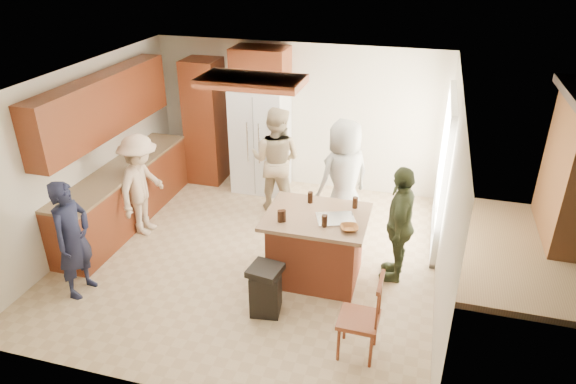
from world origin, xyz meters
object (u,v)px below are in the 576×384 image
(person_counter, at_px, (141,185))
(spindle_chair, at_px, (361,320))
(kitchen_island, at_px, (316,246))
(trash_bin, at_px, (266,289))
(person_side_right, at_px, (400,224))
(person_behind_left, at_px, (276,160))
(refrigerator, at_px, (261,140))
(person_behind_right, at_px, (344,178))
(person_front_left, at_px, (73,239))

(person_counter, xyz_separation_m, spindle_chair, (3.49, -1.68, -0.32))
(person_counter, distance_m, kitchen_island, 2.78)
(kitchen_island, distance_m, trash_bin, 0.95)
(person_side_right, bearing_deg, kitchen_island, -71.51)
(person_behind_left, xyz_separation_m, refrigerator, (-0.48, 0.69, 0.04))
(person_side_right, relative_size, kitchen_island, 1.23)
(trash_bin, xyz_separation_m, spindle_chair, (1.17, -0.39, 0.13))
(person_behind_right, bearing_deg, kitchen_island, 40.27)
(person_front_left, distance_m, person_side_right, 4.02)
(person_front_left, distance_m, refrigerator, 3.67)
(person_front_left, xyz_separation_m, spindle_chair, (3.53, -0.15, -0.31))
(refrigerator, bearing_deg, person_front_left, -109.96)
(trash_bin, bearing_deg, person_front_left, -174.09)
(person_side_right, relative_size, spindle_chair, 1.58)
(person_counter, bearing_deg, trash_bin, -119.09)
(refrigerator, height_order, trash_bin, refrigerator)
(person_behind_left, xyz_separation_m, person_side_right, (2.04, -1.38, -0.08))
(person_front_left, height_order, person_counter, person_counter)
(person_behind_left, bearing_deg, trash_bin, 108.30)
(person_front_left, bearing_deg, trash_bin, -80.15)
(person_behind_right, xyz_separation_m, kitchen_island, (-0.12, -1.28, -0.41))
(kitchen_island, bearing_deg, person_counter, 170.58)
(person_side_right, height_order, trash_bin, person_side_right)
(person_front_left, distance_m, spindle_chair, 3.55)
(person_behind_left, relative_size, person_counter, 1.11)
(person_behind_right, relative_size, kitchen_island, 1.38)
(person_side_right, bearing_deg, trash_bin, -49.43)
(person_behind_right, relative_size, trash_bin, 2.79)
(person_behind_left, distance_m, refrigerator, 0.84)
(person_side_right, xyz_separation_m, person_counter, (-3.73, 0.15, -0.01))
(person_front_left, height_order, person_side_right, person_side_right)
(person_front_left, bearing_deg, kitchen_island, -64.72)
(person_front_left, xyz_separation_m, person_behind_left, (1.74, 2.76, 0.10))
(person_behind_left, height_order, refrigerator, refrigerator)
(refrigerator, distance_m, trash_bin, 3.44)
(trash_bin, relative_size, spindle_chair, 0.63)
(person_behind_left, relative_size, trash_bin, 2.74)
(person_side_right, bearing_deg, person_behind_right, -135.91)
(person_behind_right, height_order, trash_bin, person_behind_right)
(person_behind_left, distance_m, trash_bin, 2.65)
(person_front_left, distance_m, trash_bin, 2.41)
(spindle_chair, bearing_deg, trash_bin, 161.63)
(person_behind_left, bearing_deg, person_behind_right, 165.26)
(kitchen_island, height_order, spindle_chair, spindle_chair)
(person_side_right, relative_size, trash_bin, 2.50)
(person_front_left, distance_m, kitchen_island, 2.99)
(person_counter, relative_size, spindle_chair, 1.56)
(trash_bin, height_order, spindle_chair, spindle_chair)
(person_behind_left, height_order, kitchen_island, person_behind_left)
(refrigerator, height_order, kitchen_island, refrigerator)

